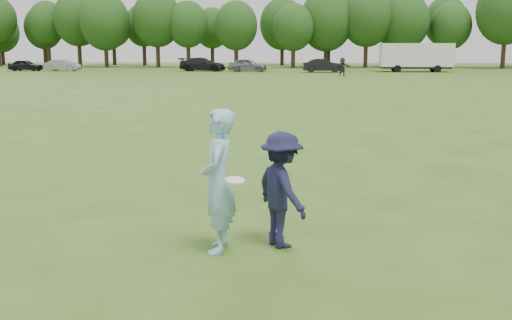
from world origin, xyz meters
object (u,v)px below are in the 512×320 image
Objects in this scene: car_a at (26,65)px; car_b at (63,65)px; cargo_trailer at (416,56)px; thrower at (218,181)px; defender at (282,190)px; player_far_d at (342,67)px; car_d at (202,64)px; car_e at (248,65)px; car_f at (323,66)px.

car_a is 0.96× the size of car_b.
thrower is at bearing -102.54° from cargo_trailer.
player_far_d is (3.96, 50.64, 0.06)m from defender.
car_d is at bearing 179.60° from cargo_trailer.
car_b is (-28.07, 60.83, -0.17)m from defender.
player_far_d is at bearing -129.10° from car_e.
car_d is 1.22× the size of car_e.
player_far_d is at bearing -129.19° from cargo_trailer.
car_e is 0.97× the size of car_f.
player_far_d is at bearing -119.29° from car_d.
player_far_d is 33.62m from car_b.
car_e is at bearing 120.53° from player_far_d.
car_b is 40.98m from cargo_trailer.
car_b is 0.45× the size of cargo_trailer.
player_far_d is at bearing 172.55° from thrower.
car_a is (-32.48, 60.54, -0.17)m from defender.
thrower is 59.83m from car_f.
car_f is (3.25, 59.74, -0.26)m from thrower.
cargo_trailer is at bearing -85.89° from car_b.
player_far_d is 0.41× the size of car_e.
cargo_trailer is at bearing -44.92° from defender.
player_far_d reaches higher than car_d.
thrower is at bearing -151.94° from car_a.
car_f is at bearing 174.86° from thrower.
defender reaches higher than car_d.
defender is 62.83m from car_d.
player_far_d is at bearing -37.58° from defender.
defender is at bearing -168.96° from car_e.
car_d reaches higher than car_f.
car_d is 0.60× the size of cargo_trailer.
car_d is (-11.61, 61.75, -0.06)m from defender.
thrower reaches higher than car_e.
car_a is 4.41m from car_b.
car_a is at bearing 95.21° from car_e.
car_b is 21.91m from car_e.
car_e is (-10.13, 9.90, -0.15)m from player_far_d.
car_e reaches higher than car_b.
cargo_trailer is (10.51, 2.11, 1.03)m from car_f.
car_a is at bearing 96.87° from car_b.
car_b is (-27.20, 61.11, -0.34)m from thrower.
thrower is 0.52× the size of car_a.
car_b is 0.90× the size of car_f.
cargo_trailer is (24.50, -0.17, 0.99)m from car_d.
car_f is (8.54, -1.07, -0.00)m from car_e.
car_d is 14.17m from car_f.
player_far_d reaches higher than defender.
cargo_trailer reaches higher than defender.
player_far_d is 0.40× the size of car_f.
defender is 0.19× the size of cargo_trailer.
thrower is 66.89m from car_b.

